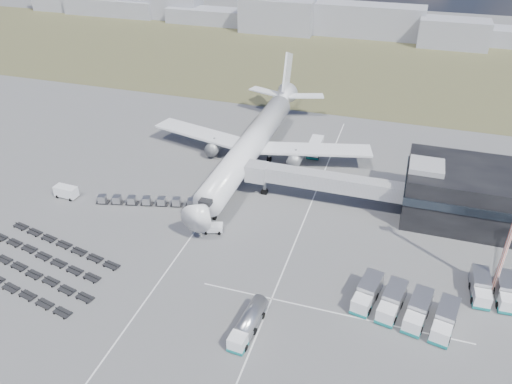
% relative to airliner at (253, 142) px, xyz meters
% --- Properties ---
extents(ground, '(420.00, 420.00, 0.00)m').
position_rel_airliner_xyz_m(ground, '(0.00, -32.38, -5.29)').
color(ground, '#565659').
rests_on(ground, ground).
extents(grass_strip, '(420.00, 90.00, 0.01)m').
position_rel_airliner_xyz_m(grass_strip, '(0.00, 77.62, -5.29)').
color(grass_strip, brown).
rests_on(grass_strip, ground).
extents(lane_markings, '(47.12, 110.00, 0.01)m').
position_rel_airliner_xyz_m(lane_markings, '(9.77, -29.38, -5.29)').
color(lane_markings, silver).
rests_on(lane_markings, ground).
extents(terminal, '(30.40, 16.40, 11.00)m').
position_rel_airliner_xyz_m(terminal, '(47.77, -8.41, -0.04)').
color(terminal, black).
rests_on(terminal, ground).
extents(jet_bridge, '(30.30, 3.80, 7.05)m').
position_rel_airliner_xyz_m(jet_bridge, '(15.90, -11.95, -0.24)').
color(jet_bridge, '#939399').
rests_on(jet_bridge, ground).
extents(airliner, '(51.59, 64.53, 17.62)m').
position_rel_airliner_xyz_m(airliner, '(0.00, 0.00, 0.00)').
color(airliner, white).
rests_on(airliner, ground).
extents(skyline, '(298.61, 23.53, 20.11)m').
position_rel_airliner_xyz_m(skyline, '(-3.97, 120.24, 1.07)').
color(skyline, gray).
rests_on(skyline, ground).
extents(fuel_tanker, '(3.11, 9.41, 2.99)m').
position_rel_airliner_xyz_m(fuel_tanker, '(14.61, -47.53, -3.80)').
color(fuel_tanker, white).
rests_on(fuel_tanker, ground).
extents(pushback_tug, '(3.82, 2.83, 1.52)m').
position_rel_airliner_xyz_m(pushback_tug, '(1.19, -27.10, -4.53)').
color(pushback_tug, white).
rests_on(pushback_tug, ground).
extents(utility_van, '(4.68, 2.31, 2.42)m').
position_rel_airliner_xyz_m(utility_van, '(-31.07, -25.17, -4.08)').
color(utility_van, white).
rests_on(utility_van, ground).
extents(catering_truck, '(2.93, 6.94, 3.16)m').
position_rel_airliner_xyz_m(catering_truck, '(12.28, 8.52, -3.67)').
color(catering_truck, white).
rests_on(catering_truck, ground).
extents(service_trucks_near, '(15.11, 10.26, 3.08)m').
position_rel_airliner_xyz_m(service_trucks_near, '(35.12, -37.68, -3.62)').
color(service_trucks_near, white).
rests_on(service_trucks_near, ground).
extents(service_trucks_far, '(9.78, 7.55, 2.90)m').
position_rel_airliner_xyz_m(service_trucks_far, '(49.32, -29.80, -3.72)').
color(service_trucks_far, white).
rests_on(service_trucks_far, ground).
extents(uld_row, '(19.82, 6.17, 1.55)m').
position_rel_airliner_xyz_m(uld_row, '(-14.46, -22.80, -4.36)').
color(uld_row, black).
rests_on(uld_row, ground).
extents(baggage_dollies, '(29.96, 18.37, 0.66)m').
position_rel_airliner_xyz_m(baggage_dollies, '(-23.70, -44.66, -4.96)').
color(baggage_dollies, black).
rests_on(baggage_dollies, ground).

